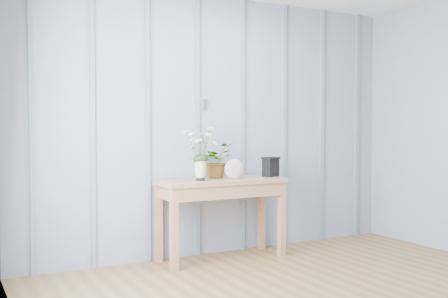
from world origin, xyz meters
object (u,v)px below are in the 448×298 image
sideboard (221,191)px  carved_box (271,167)px  felt_disc_vessel (234,169)px  daisy_vase (200,145)px

sideboard → carved_box: (0.53, -0.02, 0.21)m
felt_disc_vessel → carved_box: size_ratio=0.99×
sideboard → carved_box: carved_box is taller
sideboard → felt_disc_vessel: (0.09, -0.08, 0.21)m
daisy_vase → carved_box: daisy_vase is taller
daisy_vase → carved_box: (0.77, 0.03, -0.22)m
sideboard → daisy_vase: bearing=-167.7°
carved_box → felt_disc_vessel: bearing=-173.0°
sideboard → felt_disc_vessel: bearing=-38.8°
daisy_vase → felt_disc_vessel: size_ratio=2.72×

